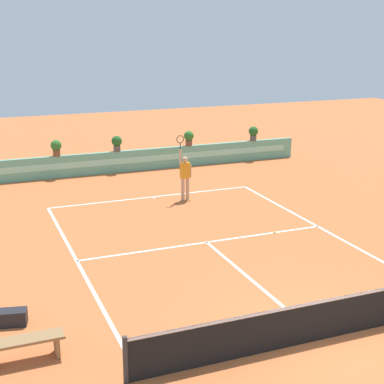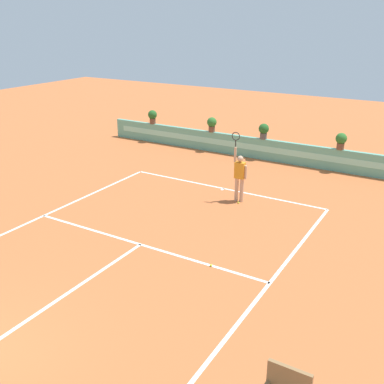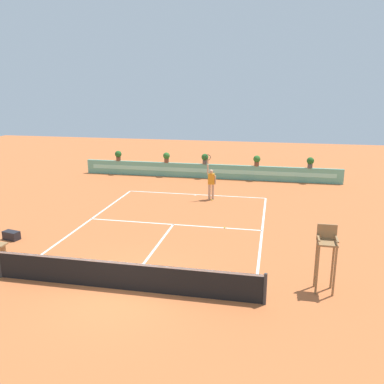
{
  "view_description": "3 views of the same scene",
  "coord_description": "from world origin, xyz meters",
  "px_view_note": "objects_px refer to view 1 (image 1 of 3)",
  "views": [
    {
      "loc": [
        -6.86,
        -9.53,
        6.58
      ],
      "look_at": [
        0.42,
        8.71,
        1.0
      ],
      "focal_mm": 54.82,
      "sensor_mm": 36.0,
      "label": 1
    },
    {
      "loc": [
        7.46,
        -3.12,
        6.34
      ],
      "look_at": [
        0.42,
        8.71,
        1.0
      ],
      "focal_mm": 42.2,
      "sensor_mm": 36.0,
      "label": 2
    },
    {
      "loc": [
        4.48,
        -11.04,
        6.31
      ],
      "look_at": [
        0.42,
        8.71,
        1.0
      ],
      "focal_mm": 38.03,
      "sensor_mm": 36.0,
      "label": 3
    }
  ],
  "objects_px": {
    "potted_plant_far_right": "(253,133)",
    "tennis_ball_mid_court": "(190,200)",
    "tennis_ball_near_baseline": "(275,232)",
    "tennis_player": "(185,174)",
    "potted_plant_centre": "(117,143)",
    "bench_courtside": "(24,345)",
    "potted_plant_right": "(189,137)",
    "gear_bag": "(11,318)",
    "potted_plant_left": "(56,147)"
  },
  "relations": [
    {
      "from": "bench_courtside",
      "to": "potted_plant_left",
      "type": "relative_size",
      "value": 2.21
    },
    {
      "from": "potted_plant_far_right",
      "to": "tennis_ball_mid_court",
      "type": "bearing_deg",
      "value": -135.36
    },
    {
      "from": "bench_courtside",
      "to": "tennis_player",
      "type": "bearing_deg",
      "value": 53.02
    },
    {
      "from": "bench_courtside",
      "to": "tennis_ball_near_baseline",
      "type": "height_order",
      "value": "bench_courtside"
    },
    {
      "from": "potted_plant_centre",
      "to": "bench_courtside",
      "type": "bearing_deg",
      "value": -111.51
    },
    {
      "from": "gear_bag",
      "to": "potted_plant_right",
      "type": "relative_size",
      "value": 0.97
    },
    {
      "from": "tennis_player",
      "to": "potted_plant_far_right",
      "type": "distance_m",
      "value": 7.89
    },
    {
      "from": "gear_bag",
      "to": "tennis_ball_mid_court",
      "type": "height_order",
      "value": "gear_bag"
    },
    {
      "from": "tennis_ball_mid_court",
      "to": "potted_plant_far_right",
      "type": "distance_m",
      "value": 8.08
    },
    {
      "from": "bench_courtside",
      "to": "potted_plant_far_right",
      "type": "bearing_deg",
      "value": 49.02
    },
    {
      "from": "potted_plant_centre",
      "to": "potted_plant_left",
      "type": "relative_size",
      "value": 1.0
    },
    {
      "from": "tennis_ball_near_baseline",
      "to": "potted_plant_centre",
      "type": "relative_size",
      "value": 0.09
    },
    {
      "from": "tennis_player",
      "to": "tennis_ball_near_baseline",
      "type": "height_order",
      "value": "tennis_player"
    },
    {
      "from": "bench_courtside",
      "to": "potted_plant_left",
      "type": "bearing_deg",
      "value": 78.21
    },
    {
      "from": "bench_courtside",
      "to": "potted_plant_left",
      "type": "height_order",
      "value": "potted_plant_left"
    },
    {
      "from": "potted_plant_left",
      "to": "potted_plant_right",
      "type": "bearing_deg",
      "value": 0.0
    },
    {
      "from": "tennis_player",
      "to": "potted_plant_centre",
      "type": "distance_m",
      "value": 5.54
    },
    {
      "from": "bench_courtside",
      "to": "gear_bag",
      "type": "xyz_separation_m",
      "value": [
        -0.12,
        1.67,
        -0.2
      ]
    },
    {
      "from": "tennis_ball_near_baseline",
      "to": "tennis_ball_mid_court",
      "type": "relative_size",
      "value": 1.0
    },
    {
      "from": "tennis_ball_near_baseline",
      "to": "tennis_ball_mid_court",
      "type": "distance_m",
      "value": 4.61
    },
    {
      "from": "bench_courtside",
      "to": "tennis_ball_mid_court",
      "type": "height_order",
      "value": "bench_courtside"
    },
    {
      "from": "potted_plant_far_right",
      "to": "tennis_ball_near_baseline",
      "type": "bearing_deg",
      "value": -113.66
    },
    {
      "from": "potted_plant_right",
      "to": "bench_courtside",
      "type": "bearing_deg",
      "value": -122.37
    },
    {
      "from": "tennis_ball_near_baseline",
      "to": "potted_plant_right",
      "type": "distance_m",
      "value": 10.16
    },
    {
      "from": "potted_plant_far_right",
      "to": "bench_courtside",
      "type": "bearing_deg",
      "value": -130.98
    },
    {
      "from": "tennis_player",
      "to": "potted_plant_far_right",
      "type": "bearing_deg",
      "value": 42.98
    },
    {
      "from": "gear_bag",
      "to": "potted_plant_left",
      "type": "bearing_deg",
      "value": 76.27
    },
    {
      "from": "bench_courtside",
      "to": "potted_plant_centre",
      "type": "relative_size",
      "value": 2.21
    },
    {
      "from": "potted_plant_right",
      "to": "tennis_player",
      "type": "bearing_deg",
      "value": -112.94
    },
    {
      "from": "bench_courtside",
      "to": "potted_plant_far_right",
      "type": "distance_m",
      "value": 19.73
    },
    {
      "from": "tennis_player",
      "to": "potted_plant_far_right",
      "type": "xyz_separation_m",
      "value": [
        5.77,
        5.37,
        0.36
      ]
    },
    {
      "from": "tennis_ball_near_baseline",
      "to": "potted_plant_right",
      "type": "relative_size",
      "value": 0.09
    },
    {
      "from": "gear_bag",
      "to": "potted_plant_right",
      "type": "xyz_separation_m",
      "value": [
        9.55,
        13.2,
        1.23
      ]
    },
    {
      "from": "potted_plant_right",
      "to": "gear_bag",
      "type": "bearing_deg",
      "value": -125.88
    },
    {
      "from": "potted_plant_centre",
      "to": "potted_plant_right",
      "type": "distance_m",
      "value": 3.56
    },
    {
      "from": "tennis_ball_near_baseline",
      "to": "potted_plant_left",
      "type": "bearing_deg",
      "value": 118.39
    },
    {
      "from": "tennis_player",
      "to": "tennis_ball_near_baseline",
      "type": "xyz_separation_m",
      "value": [
        1.37,
        -4.66,
        -1.02
      ]
    },
    {
      "from": "tennis_ball_near_baseline",
      "to": "potted_plant_right",
      "type": "bearing_deg",
      "value": 84.86
    },
    {
      "from": "potted_plant_left",
      "to": "potted_plant_right",
      "type": "xyz_separation_m",
      "value": [
        6.32,
        0.0,
        0.0
      ]
    },
    {
      "from": "tennis_player",
      "to": "tennis_ball_mid_court",
      "type": "xyz_separation_m",
      "value": [
        0.1,
        -0.22,
        -1.02
      ]
    },
    {
      "from": "potted_plant_far_right",
      "to": "potted_plant_right",
      "type": "bearing_deg",
      "value": 180.0
    },
    {
      "from": "potted_plant_left",
      "to": "bench_courtside",
      "type": "bearing_deg",
      "value": -101.79
    },
    {
      "from": "tennis_ball_mid_court",
      "to": "potted_plant_right",
      "type": "distance_m",
      "value": 6.16
    },
    {
      "from": "potted_plant_left",
      "to": "potted_plant_far_right",
      "type": "distance_m",
      "value": 9.82
    },
    {
      "from": "tennis_ball_mid_court",
      "to": "tennis_ball_near_baseline",
      "type": "bearing_deg",
      "value": -74.02
    },
    {
      "from": "tennis_ball_near_baseline",
      "to": "potted_plant_left",
      "type": "distance_m",
      "value": 11.48
    },
    {
      "from": "potted_plant_far_right",
      "to": "potted_plant_left",
      "type": "bearing_deg",
      "value": 180.0
    },
    {
      "from": "tennis_ball_mid_court",
      "to": "potted_plant_right",
      "type": "bearing_deg",
      "value": 68.77
    },
    {
      "from": "gear_bag",
      "to": "potted_plant_far_right",
      "type": "distance_m",
      "value": 18.6
    },
    {
      "from": "tennis_ball_mid_court",
      "to": "potted_plant_centre",
      "type": "bearing_deg",
      "value": 103.97
    }
  ]
}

